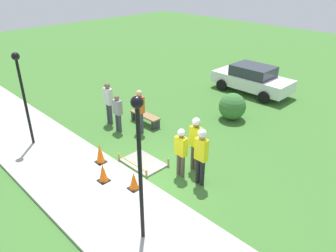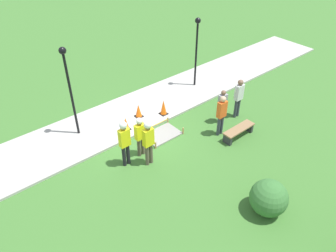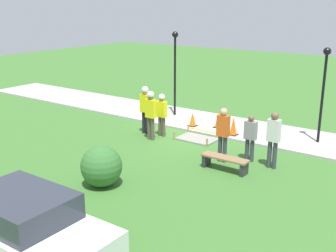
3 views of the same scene
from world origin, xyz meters
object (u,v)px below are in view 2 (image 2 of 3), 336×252
at_px(bystander_in_gray_shirt, 239,96).
at_px(lamppost_far, 197,42).
at_px(traffic_cone_sidewalk_edge, 126,124).
at_px(traffic_cone_near_patch, 163,107).
at_px(worker_trainee, 124,139).
at_px(worker_assistant, 140,134).
at_px(park_bench, 239,131).
at_px(lamppost_near, 68,80).
at_px(bystander_in_white_shirt, 222,105).
at_px(traffic_cone_far_patch, 139,111).
at_px(bystander_in_orange_shirt, 221,113).
at_px(worker_supervisor, 148,139).

distance_m(bystander_in_gray_shirt, lamppost_far, 3.58).
xyz_separation_m(traffic_cone_sidewalk_edge, bystander_in_gray_shirt, (-4.51, 2.31, 0.69)).
height_order(traffic_cone_near_patch, worker_trainee, worker_trainee).
bearing_deg(worker_assistant, traffic_cone_near_patch, -147.41).
distance_m(traffic_cone_sidewalk_edge, park_bench, 4.78).
bearing_deg(lamppost_near, bystander_in_white_shirt, 148.83).
bearing_deg(traffic_cone_sidewalk_edge, lamppost_near, -32.72).
height_order(bystander_in_gray_shirt, lamppost_near, lamppost_near).
bearing_deg(traffic_cone_near_patch, lamppost_near, -18.10).
xyz_separation_m(traffic_cone_far_patch, worker_trainee, (2.16, 2.20, 0.79)).
xyz_separation_m(worker_trainee, lamppost_far, (-6.18, -2.72, 1.25)).
relative_size(park_bench, worker_assistant, 0.90).
bearing_deg(lamppost_near, bystander_in_orange_shirt, 140.40).
bearing_deg(traffic_cone_near_patch, bystander_in_gray_shirt, 139.03).
bearing_deg(traffic_cone_sidewalk_edge, worker_trainee, 56.37).
bearing_deg(lamppost_far, worker_assistant, 25.79).
relative_size(traffic_cone_near_patch, lamppost_near, 0.19).
bearing_deg(worker_trainee, bystander_in_orange_shirt, 166.58).
bearing_deg(traffic_cone_far_patch, lamppost_near, -13.43).
xyz_separation_m(traffic_cone_sidewalk_edge, lamppost_near, (1.68, -1.08, 2.23)).
bearing_deg(bystander_in_gray_shirt, bystander_in_white_shirt, -10.75).
relative_size(worker_supervisor, lamppost_far, 0.55).
height_order(bystander_in_white_shirt, lamppost_near, lamppost_near).
height_order(park_bench, worker_trainee, worker_trainee).
distance_m(traffic_cone_near_patch, bystander_in_white_shirt, 2.65).
relative_size(worker_supervisor, lamppost_near, 0.51).
distance_m(traffic_cone_far_patch, lamppost_near, 3.53).
bearing_deg(bystander_in_white_shirt, traffic_cone_near_patch, -50.76).
bearing_deg(traffic_cone_near_patch, park_bench, 113.00).
bearing_deg(traffic_cone_sidewalk_edge, worker_supervisor, 77.97).
bearing_deg(worker_supervisor, traffic_cone_sidewalk_edge, -102.03).
bearing_deg(park_bench, bystander_in_orange_shirt, -55.24).
bearing_deg(bystander_in_gray_shirt, worker_trainee, -5.54).
height_order(lamppost_near, lamppost_far, lamppost_near).
xyz_separation_m(worker_assistant, worker_trainee, (0.76, 0.10, 0.18)).
height_order(traffic_cone_near_patch, traffic_cone_sidewalk_edge, traffic_cone_near_patch).
bearing_deg(bystander_in_orange_shirt, park_bench, 124.76).
relative_size(traffic_cone_sidewalk_edge, bystander_in_gray_shirt, 0.31).
distance_m(traffic_cone_sidewalk_edge, bystander_in_white_shirt, 4.26).
distance_m(worker_supervisor, lamppost_near, 3.84).
bearing_deg(lamppost_near, worker_assistant, 114.97).
bearing_deg(worker_assistant, bystander_in_white_shirt, 173.17).
xyz_separation_m(bystander_in_orange_shirt, bystander_in_white_shirt, (-0.72, -0.59, -0.16)).
xyz_separation_m(traffic_cone_far_patch, bystander_in_white_shirt, (-2.65, 2.58, 0.49)).
distance_m(traffic_cone_near_patch, bystander_in_gray_shirt, 3.39).
bearing_deg(worker_supervisor, park_bench, 163.94).
bearing_deg(lamppost_far, park_bench, 69.44).
relative_size(traffic_cone_near_patch, park_bench, 0.47).
xyz_separation_m(traffic_cone_near_patch, worker_assistant, (2.40, 1.54, 0.56)).
height_order(park_bench, bystander_in_orange_shirt, bystander_in_orange_shirt).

